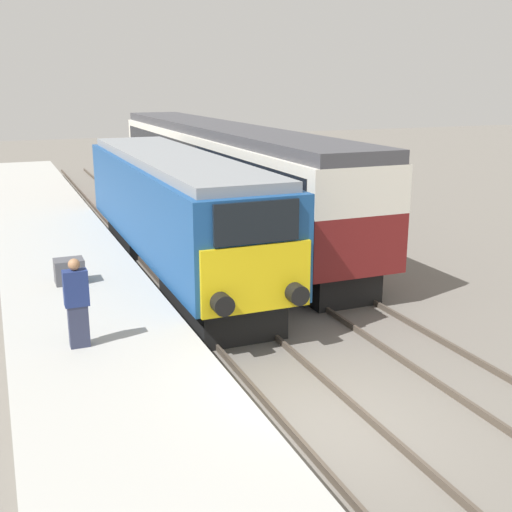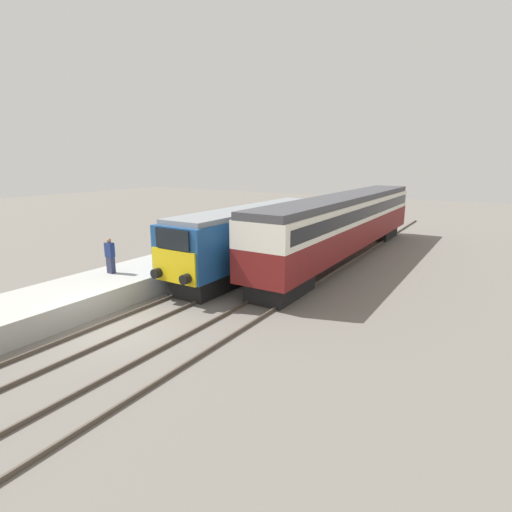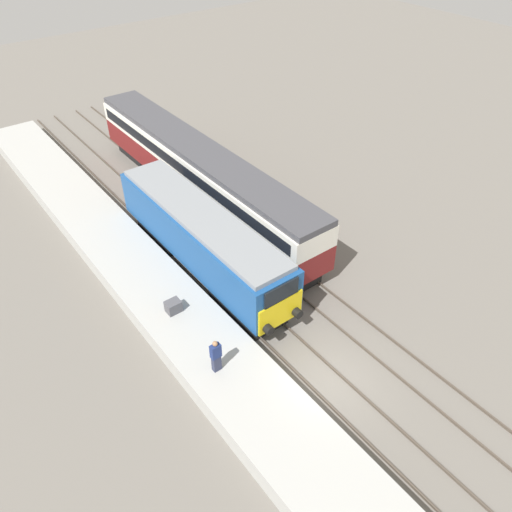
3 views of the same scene
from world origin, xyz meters
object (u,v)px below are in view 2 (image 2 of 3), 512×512
at_px(person_on_platform, 110,256).
at_px(luggage_crate, 175,252).
at_px(passenger_carriage, 346,220).
at_px(locomotive, 254,236).

bearing_deg(person_on_platform, luggage_crate, 85.77).
bearing_deg(luggage_crate, passenger_carriage, 50.80).
relative_size(passenger_carriage, person_on_platform, 12.64).
bearing_deg(passenger_carriage, locomotive, -121.20).
relative_size(person_on_platform, luggage_crate, 2.43).
bearing_deg(locomotive, passenger_carriage, 58.80).
height_order(passenger_carriage, luggage_crate, passenger_carriage).
height_order(locomotive, luggage_crate, locomotive).
bearing_deg(person_on_platform, locomotive, 61.41).
xyz_separation_m(passenger_carriage, person_on_platform, (-7.13, -12.47, -0.71)).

